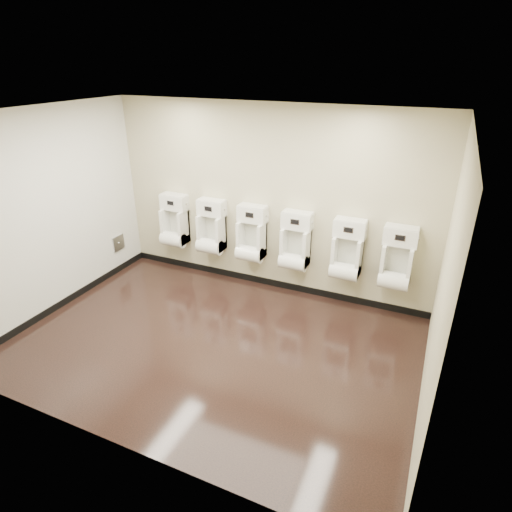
{
  "coord_description": "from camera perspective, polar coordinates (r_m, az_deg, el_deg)",
  "views": [
    {
      "loc": [
        2.33,
        -3.88,
        3.34
      ],
      "look_at": [
        0.35,
        0.55,
        1.07
      ],
      "focal_mm": 30.0,
      "sensor_mm": 36.0,
      "label": 1
    }
  ],
  "objects": [
    {
      "name": "skirting_left",
      "position": [
        7.01,
        -23.77,
        -5.32
      ],
      "size": [
        0.02,
        3.5,
        0.1
      ],
      "primitive_type": "cube",
      "color": "black",
      "rests_on": "ground"
    },
    {
      "name": "tile_overlay_left",
      "position": [
        6.49,
        -25.85,
        5.08
      ],
      "size": [
        0.01,
        3.5,
        2.8
      ],
      "primitive_type": "cube",
      "color": "silver",
      "rests_on": "ground"
    },
    {
      "name": "urinal_1",
      "position": [
        6.84,
        -5.99,
        3.4
      ],
      "size": [
        0.45,
        0.34,
        0.85
      ],
      "color": "silver",
      "rests_on": "back_wall"
    },
    {
      "name": "left_wall",
      "position": [
        6.49,
        -25.88,
        5.09
      ],
      "size": [
        0.02,
        3.5,
        2.8
      ],
      "primitive_type": "cube",
      "color": "#BBB48D",
      "rests_on": "ground"
    },
    {
      "name": "ceiling",
      "position": [
        4.56,
        -7.17,
        18.04
      ],
      "size": [
        5.0,
        3.5,
        0.0
      ],
      "primitive_type": "cube",
      "color": "white"
    },
    {
      "name": "urinal_3",
      "position": [
        6.29,
        5.25,
        1.47
      ],
      "size": [
        0.45,
        0.34,
        0.85
      ],
      "color": "silver",
      "rests_on": "back_wall"
    },
    {
      "name": "back_wall",
      "position": [
        6.4,
        1.57,
        7.36
      ],
      "size": [
        5.0,
        0.02,
        2.8
      ],
      "primitive_type": "cube",
      "color": "#BBB48D",
      "rests_on": "ground"
    },
    {
      "name": "urinal_5",
      "position": [
        6.04,
        18.25,
        -0.83
      ],
      "size": [
        0.45,
        0.34,
        0.85
      ],
      "color": "silver",
      "rests_on": "back_wall"
    },
    {
      "name": "urinal_4",
      "position": [
        6.12,
        12.03,
        0.27
      ],
      "size": [
        0.45,
        0.34,
        0.85
      ],
      "color": "silver",
      "rests_on": "back_wall"
    },
    {
      "name": "skirting_back",
      "position": [
        6.92,
        1.4,
        -3.39
      ],
      "size": [
        5.0,
        0.02,
        0.1
      ],
      "primitive_type": "cube",
      "color": "black",
      "rests_on": "ground"
    },
    {
      "name": "access_panel",
      "position": [
        7.55,
        -17.87,
        1.67
      ],
      "size": [
        0.04,
        0.25,
        0.25
      ],
      "color": "#9E9EA3",
      "rests_on": "left_wall"
    },
    {
      "name": "urinal_0",
      "position": [
        7.19,
        -10.82,
        4.19
      ],
      "size": [
        0.45,
        0.34,
        0.85
      ],
      "color": "silver",
      "rests_on": "back_wall"
    },
    {
      "name": "right_wall",
      "position": [
        4.34,
        23.69,
        -3.81
      ],
      "size": [
        0.02,
        3.5,
        2.8
      ],
      "primitive_type": "cube",
      "color": "#BBB48D",
      "rests_on": "ground"
    },
    {
      "name": "front_wall",
      "position": [
        3.71,
        -20.04,
        -8.25
      ],
      "size": [
        5.0,
        0.02,
        2.8
      ],
      "primitive_type": "cube",
      "color": "#BBB48D",
      "rests_on": "ground"
    },
    {
      "name": "ground",
      "position": [
        5.63,
        -5.64,
        -11.54
      ],
      "size": [
        5.0,
        3.5,
        0.0
      ],
      "primitive_type": "cube",
      "color": "black",
      "rests_on": "ground"
    },
    {
      "name": "urinal_2",
      "position": [
        6.54,
        -0.63,
        2.49
      ],
      "size": [
        0.45,
        0.34,
        0.85
      ],
      "color": "silver",
      "rests_on": "back_wall"
    }
  ]
}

